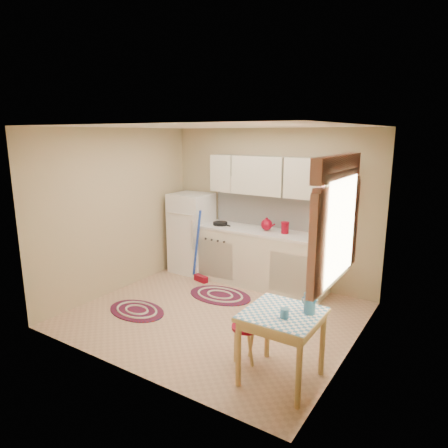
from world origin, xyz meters
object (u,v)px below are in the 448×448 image
at_px(base_cabinets, 258,258).
at_px(table, 281,347).
at_px(stool, 246,344).
at_px(fridge, 192,233).

distance_m(base_cabinets, table, 2.59).
bearing_deg(stool, fridge, 138.14).
height_order(base_cabinets, stool, base_cabinets).
distance_m(fridge, stool, 3.07).
distance_m(table, stool, 0.49).
height_order(fridge, base_cabinets, fridge).
bearing_deg(table, stool, 168.35).
height_order(fridge, table, fridge).
xyz_separation_m(base_cabinets, table, (1.42, -2.17, -0.08)).
relative_size(base_cabinets, table, 3.12).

